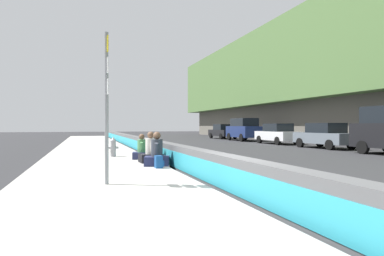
% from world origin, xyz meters
% --- Properties ---
extents(ground_plane, '(160.00, 160.00, 0.00)m').
position_xyz_m(ground_plane, '(0.00, 0.00, 0.00)').
color(ground_plane, '#2B2B2D').
rests_on(ground_plane, ground).
extents(sidewalk_strip, '(80.00, 4.40, 0.14)m').
position_xyz_m(sidewalk_strip, '(0.00, 2.65, 0.07)').
color(sidewalk_strip, '#A8A59E').
rests_on(sidewalk_strip, ground_plane).
extents(jersey_barrier, '(76.00, 0.45, 0.85)m').
position_xyz_m(jersey_barrier, '(0.00, 0.00, 0.42)').
color(jersey_barrier, '#545456').
rests_on(jersey_barrier, ground_plane).
extents(route_sign_post, '(0.44, 0.09, 3.60)m').
position_xyz_m(route_sign_post, '(1.34, 2.64, 2.23)').
color(route_sign_post, gray).
rests_on(route_sign_post, sidewalk_strip).
extents(fire_hydrant, '(0.26, 0.46, 0.88)m').
position_xyz_m(fire_hydrant, '(8.47, 1.90, 0.59)').
color(fire_hydrant, gray).
rests_on(fire_hydrant, sidewalk_strip).
extents(seated_person_foreground, '(0.91, 1.00, 1.18)m').
position_xyz_m(seated_person_foreground, '(4.58, 0.74, 0.51)').
color(seated_person_foreground, '#23284C').
rests_on(seated_person_foreground, sidewalk_strip).
extents(seated_person_middle, '(0.75, 0.87, 1.17)m').
position_xyz_m(seated_person_middle, '(5.65, 0.74, 0.51)').
color(seated_person_middle, black).
rests_on(seated_person_middle, sidewalk_strip).
extents(seated_person_rear, '(0.77, 0.86, 1.05)m').
position_xyz_m(seated_person_rear, '(7.00, 0.86, 0.47)').
color(seated_person_rear, '#23284C').
rests_on(seated_person_rear, sidewalk_strip).
extents(backpack, '(0.32, 0.28, 0.40)m').
position_xyz_m(backpack, '(3.91, 0.81, 0.33)').
color(backpack, navy).
rests_on(backpack, sidewalk_strip).
extents(parked_car_third, '(4.54, 2.03, 1.71)m').
position_xyz_m(parked_car_third, '(11.57, -12.29, 0.86)').
color(parked_car_third, slate).
rests_on(parked_car_third, ground_plane).
extents(parked_car_fourth, '(4.52, 1.98, 1.71)m').
position_xyz_m(parked_car_fourth, '(17.21, -12.24, 0.86)').
color(parked_car_fourth, silver).
rests_on(parked_car_fourth, ground_plane).
extents(parked_car_midline, '(4.86, 2.20, 2.28)m').
position_xyz_m(parked_car_midline, '(23.23, -12.19, 1.18)').
color(parked_car_midline, navy).
rests_on(parked_car_midline, ground_plane).
extents(parked_car_far, '(4.55, 2.06, 1.71)m').
position_xyz_m(parked_car_far, '(28.83, -12.34, 0.86)').
color(parked_car_far, black).
rests_on(parked_car_far, ground_plane).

